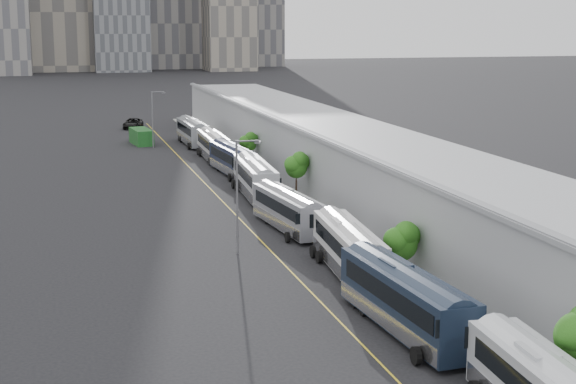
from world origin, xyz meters
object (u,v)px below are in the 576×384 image
object	(u,v)px
street_lamp_far	(154,115)
bus_6	(213,148)
bus_4	(255,181)
street_lamp_near	(239,189)
bus_7	(193,134)
suv	(133,123)
bus_1	(405,306)
bus_2	(349,253)
bus_3	(288,214)
bus_5	(233,162)
shipping_container	(141,137)

from	to	relation	value
street_lamp_far	bus_6	bearing A→B (deg)	-64.61
bus_4	street_lamp_near	xyz separation A→B (m)	(-6.42, -22.46, 3.63)
bus_4	bus_7	size ratio (longest dim) A/B	1.02
bus_7	suv	xyz separation A→B (m)	(-6.73, 23.31, -0.73)
bus_1	street_lamp_far	xyz separation A→B (m)	(-5.35, 82.48, 3.14)
bus_1	suv	bearing A→B (deg)	89.76
bus_2	bus_4	xyz separation A→B (m)	(-0.12, 30.10, 0.06)
street_lamp_near	bus_3	bearing A→B (deg)	49.56
bus_3	bus_2	bearing A→B (deg)	-92.77
street_lamp_near	suv	world-z (taller)	street_lamp_near
bus_6	street_lamp_far	world-z (taller)	street_lamp_far
bus_5	shipping_container	size ratio (longest dim) A/B	1.85
bus_4	street_lamp_near	size ratio (longest dim) A/B	1.47
suv	bus_5	bearing A→B (deg)	-68.90
bus_5	shipping_container	distance (m)	31.26
bus_6	street_lamp_near	xyz separation A→B (m)	(-6.68, -48.80, 3.70)
bus_7	shipping_container	size ratio (longest dim) A/B	1.93
bus_6	shipping_container	bearing A→B (deg)	114.65
bus_2	bus_5	size ratio (longest dim) A/B	1.02
shipping_container	street_lamp_near	bearing A→B (deg)	-95.16
bus_6	street_lamp_near	bearing A→B (deg)	-96.68
bus_2	bus_5	world-z (taller)	bus_2
bus_4	street_lamp_far	xyz separation A→B (m)	(-6.06, 39.66, 3.18)
bus_2	bus_3	xyz separation A→B (m)	(-0.73, 14.46, -0.08)
bus_7	shipping_container	bearing A→B (deg)	156.81
bus_5	bus_6	world-z (taller)	bus_6
bus_5	suv	bearing A→B (deg)	93.91
bus_1	bus_3	size ratio (longest dim) A/B	1.11
bus_3	street_lamp_far	distance (m)	55.66
bus_2	shipping_container	bearing A→B (deg)	100.49
bus_2	street_lamp_far	bearing A→B (deg)	99.68
bus_4	suv	xyz separation A→B (m)	(-6.91, 64.60, -0.76)
shipping_container	bus_5	bearing A→B (deg)	-81.44
bus_5	street_lamp_far	distance (m)	26.67
bus_5	suv	xyz separation A→B (m)	(-7.30, 50.61, -0.66)
street_lamp_near	bus_4	bearing A→B (deg)	74.05
bus_1	street_lamp_near	world-z (taller)	street_lamp_near
bus_2	bus_7	bearing A→B (deg)	94.86
bus_5	bus_6	bearing A→B (deg)	86.31
bus_1	bus_3	distance (m)	27.19
bus_6	street_lamp_near	world-z (taller)	street_lamp_near
bus_3	bus_5	bearing A→B (deg)	82.42
bus_1	bus_5	size ratio (longest dim) A/B	1.08
bus_2	suv	bearing A→B (deg)	98.87
bus_2	bus_3	bearing A→B (deg)	97.50
street_lamp_near	shipping_container	xyz separation A→B (m)	(-1.11, 66.69, -4.12)
street_lamp_far	shipping_container	size ratio (longest dim) A/B	1.21
bus_2	suv	xyz separation A→B (m)	(-7.03, 94.70, -0.70)
bus_4	street_lamp_far	world-z (taller)	street_lamp_far
bus_1	shipping_container	distance (m)	87.32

